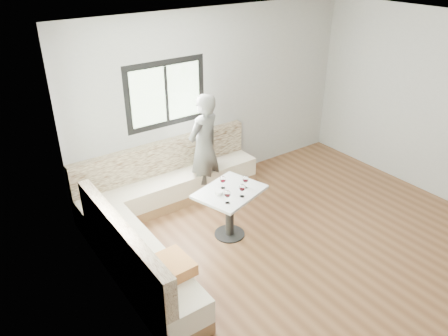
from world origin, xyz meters
The scene contains 9 objects.
room centered at (-0.08, 0.08, 1.41)m, with size 5.01×5.01×2.81m.
banquette centered at (-1.59, 1.62, 0.33)m, with size 2.90×2.80×0.95m.
table centered at (-0.82, 1.01, 0.53)m, with size 1.02×0.89×0.71m.
person centered at (-0.54, 2.07, 0.85)m, with size 0.62×0.41×1.70m, color #54544F.
olive_ramekin centered at (-0.99, 1.02, 0.73)m, with size 0.11×0.11×0.04m.
wine_glass_a centered at (-1.03, 0.78, 0.84)m, with size 0.08×0.08×0.18m.
wine_glass_b centered at (-0.78, 0.80, 0.84)m, with size 0.08×0.08×0.18m.
wine_glass_c centered at (-0.61, 0.95, 0.84)m, with size 0.08×0.08×0.18m.
wine_glass_d centered at (-0.86, 1.11, 0.84)m, with size 0.08×0.08×0.18m.
Camera 1 is at (-3.75, -2.99, 3.64)m, focal length 35.00 mm.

